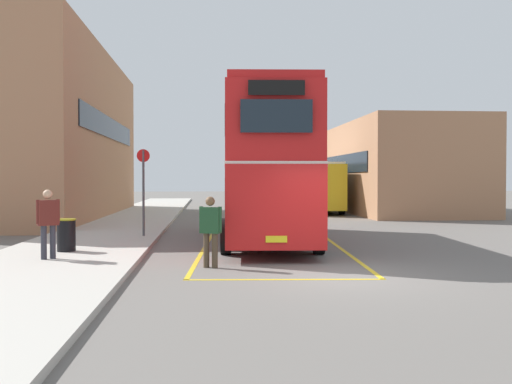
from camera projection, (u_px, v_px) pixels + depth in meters
The scene contains 11 objects.
ground_plane at pixel (270, 224), 26.90m from camera, with size 135.60×135.60×0.00m, color #66605B.
sidewalk_left at pixel (133, 220), 28.76m from camera, with size 4.00×57.60×0.14m, color #B2ADA3.
brick_building_left at pixel (47, 136), 31.34m from camera, with size 6.66×20.20×8.75m.
depot_building_right at pixel (395, 168), 36.40m from camera, with size 6.63×14.67×5.45m.
double_decker_bus at pixel (268, 166), 19.45m from camera, with size 3.30×10.80×4.75m.
single_deck_bus at pixel (313, 186), 36.20m from camera, with size 2.88×8.07×3.02m.
pedestrian_boarding at pixel (210, 227), 13.74m from camera, with size 0.53×0.39×1.67m.
pedestrian_waiting_near at pixel (48, 219), 14.21m from camera, with size 0.52×0.44×1.69m.
litter_bin at pixel (66, 235), 15.75m from camera, with size 0.52×0.52×0.87m.
bus_stop_sign at pixel (143, 184), 19.95m from camera, with size 0.43×0.16×2.95m.
bay_marking_yellow at pixel (272, 248), 17.55m from camera, with size 4.97×12.92×0.01m.
Camera 1 is at (-2.79, -12.32, 2.10)m, focal length 41.19 mm.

